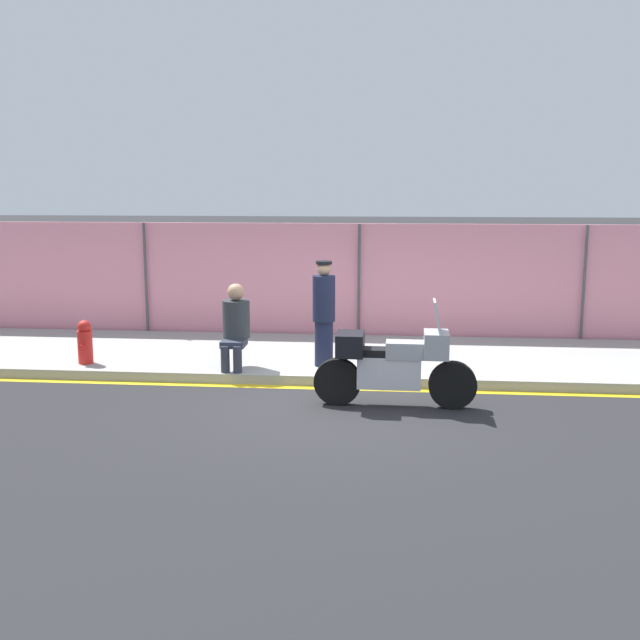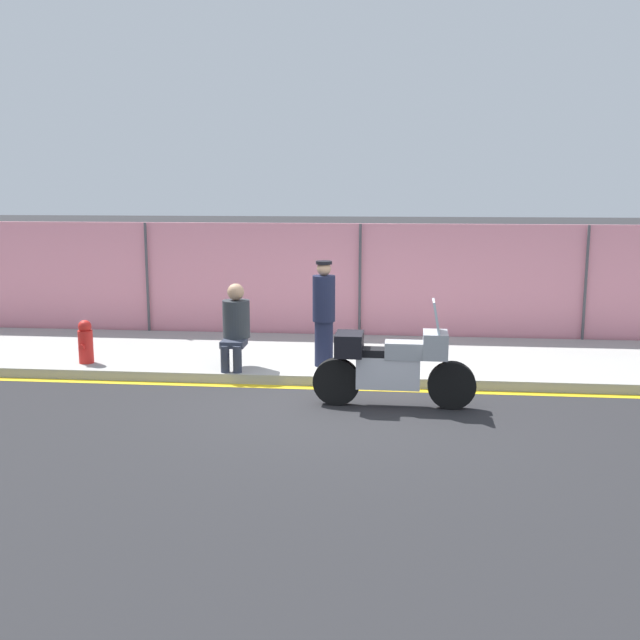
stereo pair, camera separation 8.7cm
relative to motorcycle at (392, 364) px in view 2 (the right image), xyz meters
name	(u,v)px [view 2 (the right image)]	position (x,y,z in m)	size (l,w,h in m)	color
ground_plane	(344,403)	(-0.64, 0.07, -0.58)	(120.00, 120.00, 0.00)	#262628
sidewalk	(354,358)	(-0.64, 2.47, -0.51)	(30.09, 3.16, 0.15)	#9E9E99
curb_paint_stripe	(348,389)	(-0.64, 0.81, -0.58)	(30.09, 0.18, 0.01)	gold
storefront_fence	(360,283)	(-0.64, 4.14, 0.53)	(28.58, 0.17, 2.22)	pink
motorcycle	(392,364)	(0.00, 0.00, 0.00)	(2.16, 0.52, 1.45)	black
officer_standing	(324,313)	(-1.07, 1.57, 0.40)	(0.35, 0.35, 1.63)	#191E38
person_seated_on_curb	(235,322)	(-2.40, 1.35, 0.27)	(0.42, 0.68, 1.29)	#2D3342
fire_hydrant	(86,342)	(-4.81, 1.37, -0.09)	(0.23, 0.29, 0.69)	red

